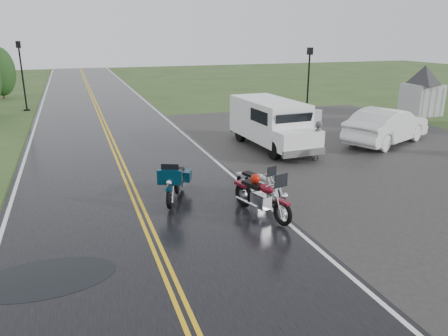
{
  "coord_description": "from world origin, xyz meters",
  "views": [
    {
      "loc": [
        -1.65,
        -10.76,
        5.21
      ],
      "look_at": [
        2.8,
        2.0,
        1.0
      ],
      "focal_mm": 35.0,
      "sensor_mm": 36.0,
      "label": 1
    }
  ],
  "objects_px": {
    "van_white": "(275,134)",
    "motorcycle_teal": "(170,189)",
    "lamp_post_far_right": "(308,84)",
    "motorcycle_silver": "(273,188)",
    "motorcycle_red": "(283,203)",
    "person_at_van": "(317,141)",
    "lamp_post_far_left": "(23,76)",
    "visitor_center": "(424,78)",
    "sedan_white": "(387,126)"
  },
  "relations": [
    {
      "from": "motorcycle_silver",
      "to": "lamp_post_far_right",
      "type": "relative_size",
      "value": 0.46
    },
    {
      "from": "person_at_van",
      "to": "motorcycle_silver",
      "type": "bearing_deg",
      "value": 1.52
    },
    {
      "from": "visitor_center",
      "to": "sedan_white",
      "type": "relative_size",
      "value": 3.06
    },
    {
      "from": "van_white",
      "to": "lamp_post_far_left",
      "type": "xyz_separation_m",
      "value": [
        -10.93,
        16.85,
        1.23
      ]
    },
    {
      "from": "sedan_white",
      "to": "motorcycle_red",
      "type": "bearing_deg",
      "value": 104.29
    },
    {
      "from": "sedan_white",
      "to": "lamp_post_far_right",
      "type": "bearing_deg",
      "value": -17.26
    },
    {
      "from": "motorcycle_silver",
      "to": "sedan_white",
      "type": "bearing_deg",
      "value": 14.23
    },
    {
      "from": "van_white",
      "to": "lamp_post_far_left",
      "type": "bearing_deg",
      "value": 119.93
    },
    {
      "from": "person_at_van",
      "to": "lamp_post_far_left",
      "type": "height_order",
      "value": "lamp_post_far_left"
    },
    {
      "from": "motorcycle_red",
      "to": "lamp_post_far_left",
      "type": "distance_m",
      "value": 24.53
    },
    {
      "from": "motorcycle_teal",
      "to": "person_at_van",
      "type": "distance_m",
      "value": 7.8
    },
    {
      "from": "motorcycle_red",
      "to": "lamp_post_far_right",
      "type": "height_order",
      "value": "lamp_post_far_right"
    },
    {
      "from": "motorcycle_teal",
      "to": "person_at_van",
      "type": "relative_size",
      "value": 1.42
    },
    {
      "from": "motorcycle_red",
      "to": "motorcycle_teal",
      "type": "distance_m",
      "value": 3.48
    },
    {
      "from": "motorcycle_red",
      "to": "sedan_white",
      "type": "height_order",
      "value": "sedan_white"
    },
    {
      "from": "visitor_center",
      "to": "sedan_white",
      "type": "height_order",
      "value": "visitor_center"
    },
    {
      "from": "van_white",
      "to": "lamp_post_far_right",
      "type": "bearing_deg",
      "value": 49.16
    },
    {
      "from": "motorcycle_teal",
      "to": "motorcycle_silver",
      "type": "height_order",
      "value": "motorcycle_teal"
    },
    {
      "from": "van_white",
      "to": "lamp_post_far_right",
      "type": "relative_size",
      "value": 1.3
    },
    {
      "from": "motorcycle_silver",
      "to": "van_white",
      "type": "height_order",
      "value": "van_white"
    },
    {
      "from": "van_white",
      "to": "lamp_post_far_right",
      "type": "height_order",
      "value": "lamp_post_far_right"
    },
    {
      "from": "visitor_center",
      "to": "van_white",
      "type": "xyz_separation_m",
      "value": [
        -13.73,
        -6.58,
        -1.27
      ]
    },
    {
      "from": "motorcycle_red",
      "to": "person_at_van",
      "type": "distance_m",
      "value": 7.09
    },
    {
      "from": "person_at_van",
      "to": "lamp_post_far_left",
      "type": "distance_m",
      "value": 21.58
    },
    {
      "from": "van_white",
      "to": "lamp_post_far_left",
      "type": "height_order",
      "value": "lamp_post_far_left"
    },
    {
      "from": "motorcycle_teal",
      "to": "motorcycle_silver",
      "type": "xyz_separation_m",
      "value": [
        3.12,
        -0.68,
        -0.1
      ]
    },
    {
      "from": "person_at_van",
      "to": "lamp_post_far_left",
      "type": "xyz_separation_m",
      "value": [
        -12.58,
        17.47,
        1.53
      ]
    },
    {
      "from": "visitor_center",
      "to": "lamp_post_far_right",
      "type": "bearing_deg",
      "value": 174.91
    },
    {
      "from": "motorcycle_teal",
      "to": "lamp_post_far_right",
      "type": "relative_size",
      "value": 0.53
    },
    {
      "from": "motorcycle_silver",
      "to": "lamp_post_far_left",
      "type": "xyz_separation_m",
      "value": [
        -8.67,
        21.51,
        1.76
      ]
    },
    {
      "from": "van_white",
      "to": "motorcycle_teal",
      "type": "bearing_deg",
      "value": -146.65
    },
    {
      "from": "visitor_center",
      "to": "lamp_post_far_left",
      "type": "height_order",
      "value": "visitor_center"
    },
    {
      "from": "visitor_center",
      "to": "person_at_van",
      "type": "bearing_deg",
      "value": -149.26
    },
    {
      "from": "van_white",
      "to": "person_at_van",
      "type": "height_order",
      "value": "van_white"
    },
    {
      "from": "motorcycle_teal",
      "to": "sedan_white",
      "type": "height_order",
      "value": "sedan_white"
    },
    {
      "from": "van_white",
      "to": "person_at_van",
      "type": "distance_m",
      "value": 1.78
    },
    {
      "from": "sedan_white",
      "to": "lamp_post_far_left",
      "type": "bearing_deg",
      "value": 23.76
    },
    {
      "from": "motorcycle_silver",
      "to": "person_at_van",
      "type": "height_order",
      "value": "person_at_van"
    },
    {
      "from": "motorcycle_teal",
      "to": "lamp_post_far_left",
      "type": "relative_size",
      "value": 0.5
    },
    {
      "from": "visitor_center",
      "to": "sedan_white",
      "type": "xyz_separation_m",
      "value": [
        -7.38,
        -5.78,
        -1.54
      ]
    },
    {
      "from": "sedan_white",
      "to": "lamp_post_far_right",
      "type": "xyz_separation_m",
      "value": [
        -0.69,
        6.5,
        1.34
      ]
    },
    {
      "from": "motorcycle_teal",
      "to": "motorcycle_silver",
      "type": "bearing_deg",
      "value": 11.85
    },
    {
      "from": "visitor_center",
      "to": "van_white",
      "type": "bearing_deg",
      "value": -154.41
    },
    {
      "from": "sedan_white",
      "to": "lamp_post_far_left",
      "type": "xyz_separation_m",
      "value": [
        -17.29,
        16.06,
        1.5
      ]
    },
    {
      "from": "visitor_center",
      "to": "sedan_white",
      "type": "distance_m",
      "value": 9.5
    },
    {
      "from": "motorcycle_red",
      "to": "motorcycle_teal",
      "type": "bearing_deg",
      "value": 124.99
    },
    {
      "from": "van_white",
      "to": "person_at_van",
      "type": "bearing_deg",
      "value": -23.6
    },
    {
      "from": "lamp_post_far_left",
      "to": "motorcycle_teal",
      "type": "bearing_deg",
      "value": -75.1
    },
    {
      "from": "motorcycle_silver",
      "to": "motorcycle_red",
      "type": "bearing_deg",
      "value": -124.42
    },
    {
      "from": "motorcycle_red",
      "to": "van_white",
      "type": "xyz_separation_m",
      "value": [
        2.72,
        6.2,
        0.4
      ]
    }
  ]
}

